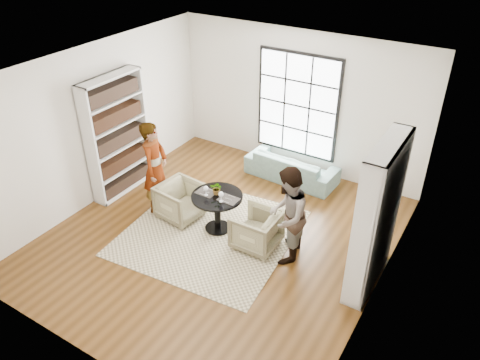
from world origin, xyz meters
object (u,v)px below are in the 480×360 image
Objects in this scene: wine_glass_left at (206,189)px; flower_centerpiece at (217,188)px; sofa at (292,167)px; pedestal_table at (217,205)px; person_left at (155,168)px; wine_glass_right at (221,195)px; person_right at (287,216)px; armchair_left at (181,201)px; armchair_right at (256,230)px.

wine_glass_left is 0.82× the size of flower_centerpiece.
sofa is 2.35m from flower_centerpiece.
flower_centerpiece is (-0.03, 0.04, 0.31)m from pedestal_table.
flower_centerpiece is at bearing 123.12° from pedestal_table.
person_left is at bearing -178.51° from pedestal_table.
pedestal_table is at bearing 145.44° from wine_glass_right.
person_right is at bearing 3.24° from wine_glass_right.
armchair_left is 1.02× the size of armchair_right.
sofa is 2.39m from armchair_right.
person_right reaches higher than pedestal_table.
armchair_right is 0.99m from flower_centerpiece.
person_left is at bearing 177.30° from wine_glass_left.
wine_glass_left is (1.18, -0.06, -0.04)m from person_left.
armchair_left is at bearing -105.67° from person_left.
sofa is at bearing 85.65° from wine_glass_right.
wine_glass_left is (-1.54, -0.05, 0.02)m from person_right.
wine_glass_right reaches higher than armchair_right.
wine_glass_right is at bearing -3.78° from wine_glass_left.
armchair_left is at bearing -177.48° from pedestal_table.
flower_centerpiece is at bearing 140.87° from wine_glass_right.
pedestal_table is 0.47× the size of sofa.
sofa is 1.15× the size of person_right.
armchair_left is 0.81m from wine_glass_left.
wine_glass_left is at bearing 80.92° from sofa.
sofa is at bearing -168.89° from person_right.
person_right is at bearing 116.69° from sofa.
armchair_right is 0.44× the size of person_right.
wine_glass_left is at bearing -87.90° from armchair_right.
flower_centerpiece reaches higher than armchair_left.
wine_glass_right is at bearing -88.04° from armchair_left.
pedestal_table reaches higher than armchair_right.
person_right reaches higher than armchair_right.
wine_glass_right reaches higher than armchair_left.
wine_glass_left is (0.63, -0.06, 0.51)m from armchair_left.
armchair_left is at bearing 174.93° from wine_glass_left.
sofa is 2.61m from person_right.
armchair_right is at bearing -102.58° from person_right.
wine_glass_left is at bearing -88.48° from armchair_left.
wine_glass_left is (-0.16, -0.09, 0.33)m from pedestal_table.
person_right is 7.29× the size of flower_centerpiece.
pedestal_table reaches higher than armchair_left.
pedestal_table is 0.38m from wine_glass_left.
flower_centerpiece is at bearing -96.45° from armchair_right.
person_right is at bearing 89.38° from armchair_right.
armchair_left is (-1.14, -2.33, 0.06)m from sofa.
flower_centerpiece is (0.14, 0.13, -0.02)m from wine_glass_left.
pedestal_table is 3.93× the size of flower_centerpiece.
wine_glass_right is at bearing -34.56° from pedestal_table.
wine_glass_right is (0.95, -0.08, 0.52)m from armchair_left.
armchair_left reaches higher than armchair_right.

